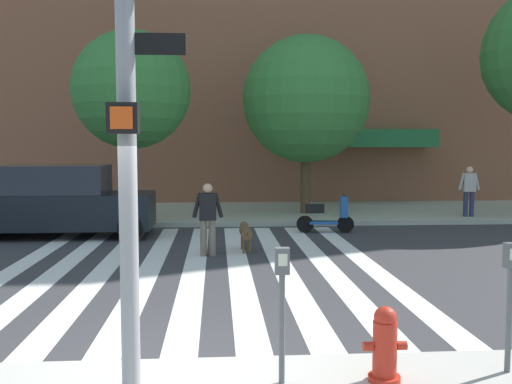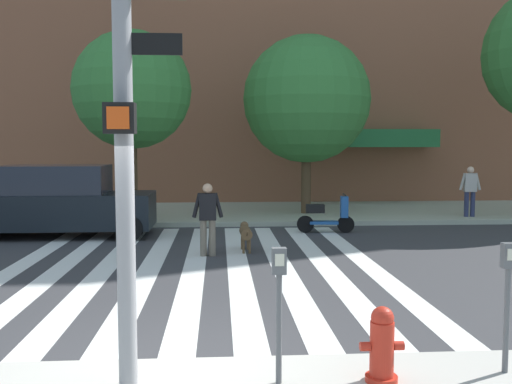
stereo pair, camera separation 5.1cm
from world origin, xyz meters
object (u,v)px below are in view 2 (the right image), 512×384
Objects in this scene: traffic_light_pole at (122,35)px; parking_meter_third_along at (279,296)px; pedestrian_dog_walker at (208,215)px; pedestrian_bystander at (470,188)px; street_tree_middle at (307,99)px; fire_hydrant at (382,345)px; dog_on_leash at (246,232)px; street_tree_nearest at (132,90)px; parked_car_behind_first at (60,202)px; parked_scooter at (326,216)px; parking_meter_second_along at (508,289)px.

parking_meter_third_along is (1.47, 0.03, -2.49)m from traffic_light_pole.
pedestrian_bystander is (8.44, 5.33, 0.15)m from pedestrian_dog_walker.
traffic_light_pole is 0.96× the size of street_tree_middle.
pedestrian_dog_walker is at bearing 85.07° from traffic_light_pole.
pedestrian_dog_walker is (-1.86, 7.33, 0.41)m from fire_hydrant.
dog_on_leash is (-0.99, 7.88, -0.08)m from fire_hydrant.
street_tree_nearest is at bearing 124.15° from dog_on_leash.
parked_car_behind_first reaches higher than parked_scooter.
dog_on_leash is (-2.41, -2.66, -0.03)m from parked_scooter.
parked_car_behind_first is at bearing -169.59° from pedestrian_bystander.
traffic_light_pole reaches higher than parked_scooter.
traffic_light_pole reaches higher than dog_on_leash.
parking_meter_second_along reaches higher than fire_hydrant.
pedestrian_bystander reaches higher than dog_on_leash.
pedestrian_dog_walker is 1.00× the size of pedestrian_bystander.
street_tree_middle is at bearing 64.07° from pedestrian_dog_walker.
street_tree_nearest is at bearing 55.47° from parked_car_behind_first.
pedestrian_dog_walker is (-3.25, -6.67, -3.10)m from street_tree_middle.
street_tree_middle reaches higher than traffic_light_pole.
street_tree_nearest is at bearing 158.93° from parked_scooter.
traffic_light_pole is 15.77m from pedestrian_bystander.
street_tree_middle is at bearing 68.84° from dog_on_leash.
parked_scooter is at bearing 47.84° from dog_on_leash.
traffic_light_pole is at bearing -82.01° from street_tree_nearest.
parking_meter_third_along reaches higher than parked_scooter.
pedestrian_dog_walker is at bearing -65.90° from street_tree_nearest.
street_tree_nearest is at bearing 114.10° from parking_meter_second_along.
street_tree_middle is at bearing 90.68° from parked_scooter.
parked_car_behind_first is 5.07m from pedestrian_dog_walker.
pedestrian_bystander is at bearing 58.96° from parking_meter_third_along.
traffic_light_pole is 12.89m from street_tree_nearest.
parked_car_behind_first is at bearing 143.22° from pedestrian_dog_walker.
traffic_light_pole reaches higher than fire_hydrant.
traffic_light_pole is at bearing -125.62° from pedestrian_bystander.
street_tree_nearest is (-5.71, 2.20, 3.72)m from parked_scooter.
dog_on_leash is at bearing -111.16° from street_tree_middle.
parked_car_behind_first is 0.81× the size of street_tree_middle.
parked_scooter is at bearing 69.61° from traffic_light_pole.
street_tree_nearest reaches higher than parked_scooter.
street_tree_middle is (5.67, 1.26, -0.17)m from street_tree_nearest.
dog_on_leash is (-2.34, 7.74, -0.59)m from parking_meter_second_along.
parking_meter_third_along is 0.83× the size of parked_scooter.
parking_meter_third_along is 13.50m from street_tree_nearest.
street_tree_nearest is 3.59× the size of pedestrian_dog_walker.
parking_meter_second_along is at bearing -65.90° from pedestrian_dog_walker.
street_tree_middle is at bearing 74.52° from traffic_light_pole.
parking_meter_second_along is 14.18m from street_tree_middle.
dog_on_leash is at bearing -55.85° from street_tree_nearest.
traffic_light_pole is at bearing -179.94° from fire_hydrant.
fire_hydrant is 1.45m from parking_meter_second_along.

